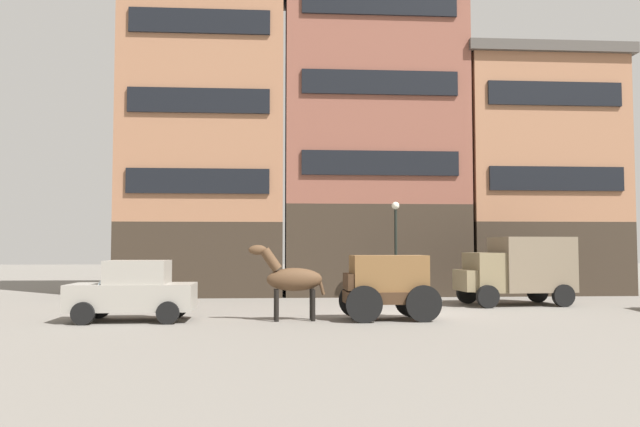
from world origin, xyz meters
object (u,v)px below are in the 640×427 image
at_px(cargo_wagon, 387,282).
at_px(pedestrian_officer, 397,279).
at_px(streetlamp_curbside, 396,237).
at_px(draft_horse, 291,279).
at_px(delivery_truck_near, 517,268).
at_px(sedan_light, 134,291).

height_order(cargo_wagon, pedestrian_officer, cargo_wagon).
bearing_deg(streetlamp_curbside, pedestrian_officer, -99.09).
distance_m(draft_horse, streetlamp_curbside, 7.95).
distance_m(delivery_truck_near, pedestrian_officer, 4.66).
bearing_deg(pedestrian_officer, cargo_wagon, -104.55).
height_order(pedestrian_officer, streetlamp_curbside, streetlamp_curbside).
relative_size(draft_horse, streetlamp_curbside, 0.57).
distance_m(delivery_truck_near, streetlamp_curbside, 4.96).
bearing_deg(draft_horse, delivery_truck_near, 26.60).
distance_m(cargo_wagon, pedestrian_officer, 5.07).
bearing_deg(streetlamp_curbside, sedan_light, -146.06).
height_order(cargo_wagon, delivery_truck_near, delivery_truck_near).
bearing_deg(draft_horse, sedan_light, 177.40).
xyz_separation_m(cargo_wagon, streetlamp_curbside, (1.52, 6.42, 1.52)).
bearing_deg(cargo_wagon, draft_horse, -179.95).
bearing_deg(delivery_truck_near, streetlamp_curbside, 155.40).
relative_size(cargo_wagon, draft_horse, 1.26).
height_order(sedan_light, streetlamp_curbside, streetlamp_curbside).
height_order(cargo_wagon, streetlamp_curbside, streetlamp_curbside).
xyz_separation_m(cargo_wagon, pedestrian_officer, (1.27, 4.91, -0.17)).
xyz_separation_m(delivery_truck_near, pedestrian_officer, (-4.61, 0.49, -0.44)).
relative_size(delivery_truck_near, sedan_light, 1.21).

